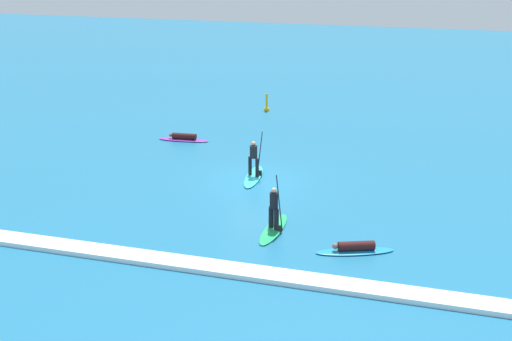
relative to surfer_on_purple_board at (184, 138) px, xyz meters
name	(u,v)px	position (x,y,z in m)	size (l,w,h in m)	color
ground_plane	(256,180)	(5.76, -5.08, -0.15)	(120.00, 120.00, 0.00)	#1E6B93
surfer_on_purple_board	(184,138)	(0.00, 0.00, 0.00)	(2.95, 0.91, 0.44)	purple
surfer_on_green_board	(274,220)	(7.97, -10.27, 0.29)	(0.81, 3.07, 2.39)	#23B266
surfer_on_teal_board	(254,169)	(5.54, -4.73, 0.27)	(1.04, 3.23, 2.28)	#33C6CC
surfer_on_blue_board	(355,249)	(11.31, -11.31, 0.00)	(2.94, 1.65, 0.44)	#1E8CD1
marker_buoy	(267,107)	(2.77, 7.89, 0.10)	(0.37, 0.37, 1.28)	yellow
wave_crest	(186,263)	(5.76, -13.98, -0.06)	(23.79, 0.90, 0.18)	white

